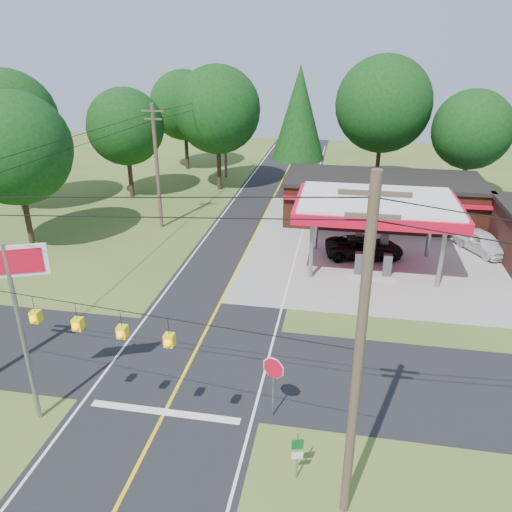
% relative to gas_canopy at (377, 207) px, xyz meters
% --- Properties ---
extents(ground, '(120.00, 120.00, 0.00)m').
position_rel_gas_canopy_xyz_m(ground, '(-9.00, -13.00, -4.27)').
color(ground, '#3E5D20').
rests_on(ground, ground).
extents(main_highway, '(8.00, 120.00, 0.02)m').
position_rel_gas_canopy_xyz_m(main_highway, '(-9.00, -13.00, -4.26)').
color(main_highway, black).
rests_on(main_highway, ground).
extents(cross_road, '(70.00, 7.00, 0.02)m').
position_rel_gas_canopy_xyz_m(cross_road, '(-9.00, -13.00, -4.25)').
color(cross_road, black).
rests_on(cross_road, ground).
extents(lane_center_yellow, '(0.15, 110.00, 0.00)m').
position_rel_gas_canopy_xyz_m(lane_center_yellow, '(-9.00, -13.00, -4.24)').
color(lane_center_yellow, yellow).
rests_on(lane_center_yellow, main_highway).
extents(gas_canopy, '(10.60, 7.40, 4.88)m').
position_rel_gas_canopy_xyz_m(gas_canopy, '(0.00, 0.00, 0.00)').
color(gas_canopy, gray).
rests_on(gas_canopy, ground).
extents(convenience_store, '(16.40, 7.55, 3.80)m').
position_rel_gas_canopy_xyz_m(convenience_store, '(1.00, 9.98, -2.35)').
color(convenience_store, '#5B291A').
rests_on(convenience_store, ground).
extents(utility_pole_near_right, '(1.80, 0.30, 11.50)m').
position_rel_gas_canopy_xyz_m(utility_pole_near_right, '(-1.50, -20.00, 1.69)').
color(utility_pole_near_right, '#473828').
rests_on(utility_pole_near_right, ground).
extents(utility_pole_far_left, '(1.80, 0.30, 10.00)m').
position_rel_gas_canopy_xyz_m(utility_pole_far_left, '(-17.00, 5.00, 0.93)').
color(utility_pole_far_left, '#473828').
rests_on(utility_pole_far_left, ground).
extents(utility_pole_north, '(0.30, 0.30, 9.50)m').
position_rel_gas_canopy_xyz_m(utility_pole_north, '(-15.50, 22.00, 0.48)').
color(utility_pole_north, '#473828').
rests_on(utility_pole_north, ground).
extents(overhead_beacons, '(17.04, 2.04, 1.03)m').
position_rel_gas_canopy_xyz_m(overhead_beacons, '(-10.00, -19.00, 1.95)').
color(overhead_beacons, black).
rests_on(overhead_beacons, ground).
extents(treeline_backdrop, '(70.27, 51.59, 13.30)m').
position_rel_gas_canopy_xyz_m(treeline_backdrop, '(-8.18, 11.01, 3.22)').
color(treeline_backdrop, '#332316').
rests_on(treeline_backdrop, ground).
extents(suv_car, '(6.17, 6.17, 1.52)m').
position_rel_gas_canopy_xyz_m(suv_car, '(-0.50, 1.50, -3.51)').
color(suv_car, black).
rests_on(suv_car, ground).
extents(sedan_car, '(6.30, 6.30, 1.59)m').
position_rel_gas_canopy_xyz_m(sedan_car, '(8.00, 4.00, -3.47)').
color(sedan_car, silver).
rests_on(sedan_car, ground).
extents(big_stop_sign, '(2.71, 1.15, 7.78)m').
position_rel_gas_canopy_xyz_m(big_stop_sign, '(-14.00, -17.78, 1.62)').
color(big_stop_sign, gray).
rests_on(big_stop_sign, ground).
extents(octagonal_stop_sign, '(0.93, 0.42, 2.92)m').
position_rel_gas_canopy_xyz_m(octagonal_stop_sign, '(-4.50, -16.01, -2.06)').
color(octagonal_stop_sign, gray).
rests_on(octagonal_stop_sign, ground).
extents(route_sign_post, '(0.41, 0.15, 2.06)m').
position_rel_gas_canopy_xyz_m(route_sign_post, '(-3.20, -19.02, -3.05)').
color(route_sign_post, gray).
rests_on(route_sign_post, ground).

